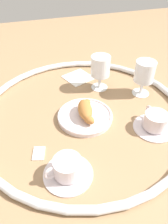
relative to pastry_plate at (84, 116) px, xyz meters
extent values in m
plane|color=#997551|center=(-0.02, 0.00, -0.01)|extent=(2.20, 2.20, 0.00)
torus|color=silver|center=(-0.02, 0.00, 0.00)|extent=(0.74, 0.74, 0.02)
cylinder|color=silver|center=(0.00, 0.00, 0.00)|extent=(0.19, 0.19, 0.01)
torus|color=silver|center=(0.00, 0.00, 0.00)|extent=(0.19, 0.19, 0.01)
ellipsoid|color=#AD6B33|center=(0.00, 0.00, 0.03)|extent=(0.11, 0.06, 0.04)
ellipsoid|color=#AD6B33|center=(0.04, 0.01, 0.02)|extent=(0.05, 0.04, 0.03)
ellipsoid|color=#AD6B33|center=(-0.04, 0.02, 0.02)|extent=(0.05, 0.05, 0.03)
cylinder|color=silver|center=(0.21, -0.11, -0.01)|extent=(0.14, 0.14, 0.01)
cylinder|color=silver|center=(0.21, -0.11, 0.02)|extent=(0.08, 0.08, 0.05)
cylinder|color=brown|center=(0.21, -0.11, 0.05)|extent=(0.07, 0.07, 0.01)
torus|color=silver|center=(0.21, -0.15, 0.03)|extent=(0.02, 0.04, 0.04)
cylinder|color=silver|center=(0.11, 0.21, -0.01)|extent=(0.14, 0.14, 0.01)
cylinder|color=silver|center=(0.11, 0.21, 0.02)|extent=(0.08, 0.08, 0.05)
cylinder|color=#937A60|center=(0.11, 0.21, 0.05)|extent=(0.07, 0.07, 0.01)
torus|color=silver|center=(0.07, 0.21, 0.03)|extent=(0.04, 0.01, 0.04)
cylinder|color=white|center=(-0.17, 0.12, -0.01)|extent=(0.07, 0.07, 0.01)
cylinder|color=white|center=(-0.17, 0.12, 0.02)|extent=(0.01, 0.01, 0.05)
cylinder|color=white|center=(-0.17, 0.12, 0.09)|extent=(0.08, 0.08, 0.08)
cylinder|color=yellow|center=(-0.17, 0.12, 0.08)|extent=(0.07, 0.07, 0.05)
cylinder|color=white|center=(-0.08, 0.26, -0.01)|extent=(0.07, 0.07, 0.01)
cylinder|color=white|center=(-0.08, 0.26, 0.02)|extent=(0.01, 0.01, 0.05)
cylinder|color=white|center=(-0.08, 0.26, 0.09)|extent=(0.08, 0.08, 0.08)
cylinder|color=gold|center=(-0.08, 0.26, 0.08)|extent=(0.07, 0.07, 0.06)
cube|color=white|center=(0.11, -0.17, -0.01)|extent=(0.06, 0.05, 0.01)
cube|color=silver|center=(-0.27, 0.05, -0.01)|extent=(0.14, 0.14, 0.01)
camera|label=1|loc=(0.54, -0.16, 0.50)|focal=34.96mm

